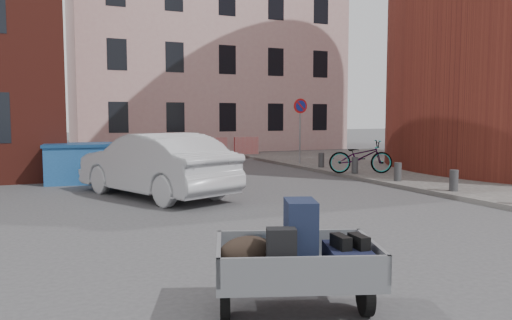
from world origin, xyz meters
name	(u,v)px	position (x,y,z in m)	size (l,w,h in m)	color
ground	(261,225)	(0.00, 0.00, 0.00)	(120.00, 120.00, 0.00)	#38383A
sidewalk	(480,175)	(10.00, 4.00, 0.06)	(9.00, 24.00, 0.12)	#474442
building_pink	(205,37)	(6.00, 22.00, 7.00)	(16.00, 8.00, 14.00)	#C59898
no_parking_sign	(300,117)	(6.00, 9.48, 2.01)	(0.60, 0.09, 2.65)	gray
bollards	(398,172)	(6.00, 3.40, 0.40)	(0.22, 9.02, 0.55)	#3A3A3D
barriers	(215,148)	(4.20, 15.00, 0.50)	(4.70, 0.18, 1.00)	red
trailer	(295,259)	(-1.46, -4.10, 0.61)	(1.88, 1.98, 1.20)	black
dumpster	(94,163)	(-2.24, 7.69, 0.61)	(3.06, 1.85, 1.22)	#1F5496
silver_car	(155,165)	(-1.11, 4.18, 0.81)	(1.72, 4.93, 1.63)	#B0B2B8
bicycle	(361,157)	(6.20, 5.57, 0.68)	(0.75, 2.15, 1.13)	black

